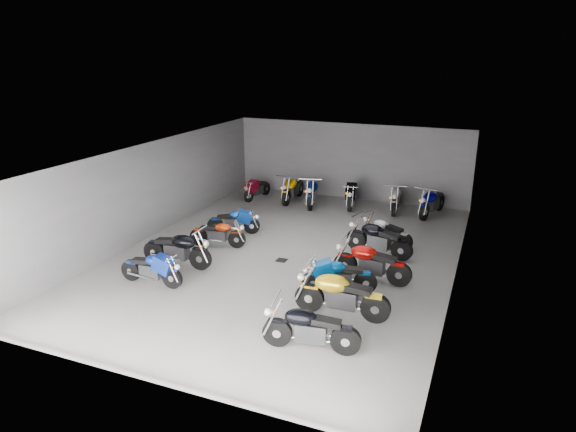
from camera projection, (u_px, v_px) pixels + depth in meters
name	position (u px, v px, depth m)	size (l,w,h in m)	color
ground	(288.00, 255.00, 16.06)	(14.00, 14.00, 0.00)	gray
wall_back	(350.00, 161.00, 21.73)	(10.00, 0.10, 3.20)	slate
wall_left	(151.00, 190.00, 17.36)	(0.10, 14.00, 3.20)	slate
wall_right	(460.00, 226.00, 13.78)	(0.10, 14.00, 3.20)	slate
ceiling	(288.00, 153.00, 15.07)	(10.00, 14.00, 0.04)	black
drain_grate	(282.00, 260.00, 15.62)	(0.32, 0.32, 0.01)	black
motorcycle_left_b	(152.00, 269.00, 13.90)	(1.92, 0.37, 0.85)	black
motorcycle_left_c	(178.00, 249.00, 15.06)	(2.24, 0.45, 0.98)	black
motorcycle_left_d	(218.00, 233.00, 16.60)	(1.86, 0.53, 0.83)	black
motorcycle_left_e	(234.00, 221.00, 17.79)	(1.77, 0.76, 0.81)	black
motorcycle_right_a	(310.00, 328.00, 10.83)	(2.12, 0.54, 0.93)	black
motorcycle_right_b	(341.00, 295.00, 12.20)	(2.34, 0.48, 1.03)	black
motorcycle_right_c	(338.00, 276.00, 13.39)	(1.88, 0.89, 0.87)	black
motorcycle_right_d	(371.00, 263.00, 14.11)	(2.22, 0.48, 0.98)	black
motorcycle_right_e	(378.00, 239.00, 15.88)	(2.17, 0.65, 0.96)	black
motorcycle_right_f	(386.00, 232.00, 16.73)	(1.83, 0.78, 0.84)	black
motorcycle_back_a	(257.00, 189.00, 21.95)	(0.45, 1.86, 0.82)	black
motorcycle_back_b	(293.00, 189.00, 21.56)	(0.44, 2.26, 0.99)	black
motorcycle_back_c	(312.00, 192.00, 21.01)	(0.72, 2.35, 1.05)	black
motorcycle_back_d	(352.00, 194.00, 20.85)	(0.56, 2.23, 0.99)	black
motorcycle_back_e	(395.00, 198.00, 20.26)	(0.52, 2.23, 0.98)	black
motorcycle_back_f	(432.00, 202.00, 19.67)	(0.71, 2.23, 0.99)	black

